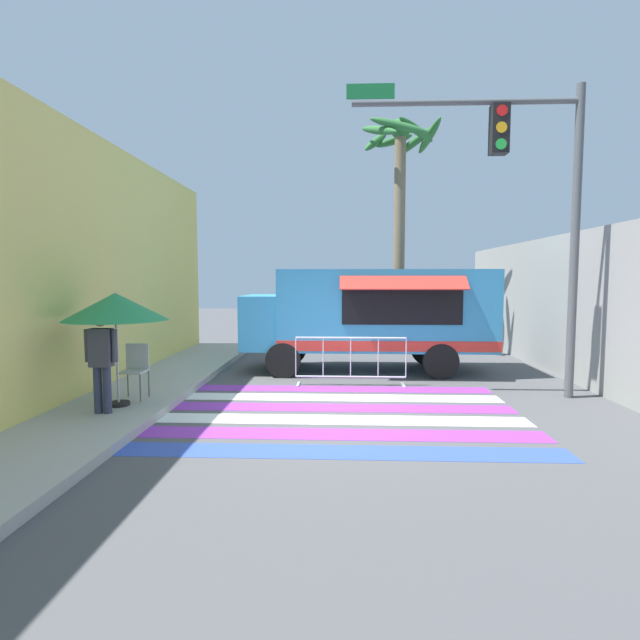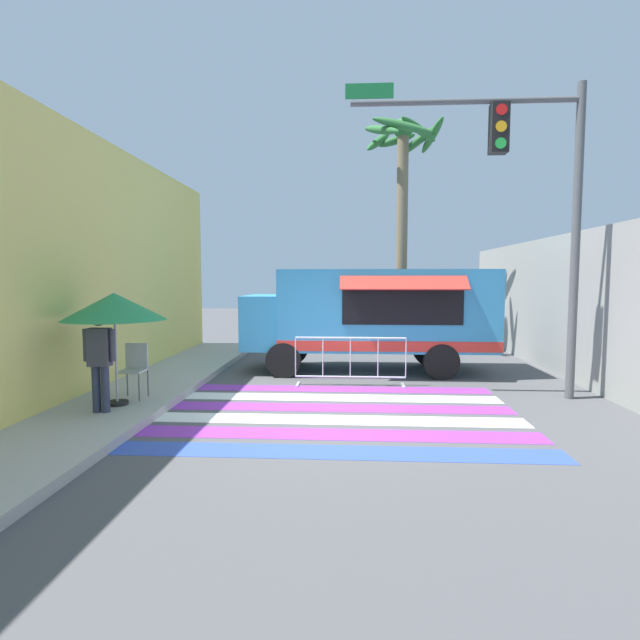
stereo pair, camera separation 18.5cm
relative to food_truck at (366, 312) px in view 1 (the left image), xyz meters
The scene contains 12 objects.
ground_plane 4.29m from the food_truck, 100.95° to the right, with size 60.00×60.00×0.00m, color #4C4C4F.
sidewalk_left 7.12m from the food_truck, 145.45° to the right, with size 4.40×16.00×0.14m.
building_left_facade 6.86m from the food_truck, 144.19° to the right, with size 0.25×16.00×5.09m.
concrete_wall_right 4.69m from the food_truck, 11.82° to the right, with size 0.20×16.00×3.32m.
crosswalk_painted 4.35m from the food_truck, 100.78° to the right, with size 6.40×4.36×0.01m.
food_truck is the anchor object (origin of this frame).
traffic_signal_pole 4.74m from the food_truck, 42.36° to the right, with size 4.40×0.29×5.93m.
patio_umbrella 6.07m from the food_truck, 136.14° to the right, with size 1.70×1.70×1.91m.
folding_chair 5.69m from the food_truck, 139.51° to the right, with size 0.41×0.41×0.98m.
vendor_person 6.44m from the food_truck, 133.20° to the right, with size 0.53×0.21×1.61m.
barricade_front 2.04m from the food_truck, 102.73° to the right, with size 2.38×0.44×1.05m.
palm_tree 4.77m from the food_truck, 68.83° to the left, with size 2.41×2.40×7.04m.
Camera 1 is at (0.18, -8.39, 2.28)m, focal length 28.00 mm.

